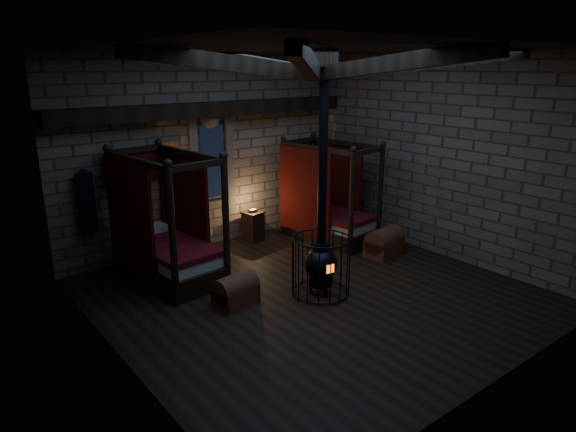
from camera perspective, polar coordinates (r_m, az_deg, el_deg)
room at (r=8.56m, az=2.70°, el=15.01°), size 7.02×7.02×4.29m
bed_left at (r=10.12m, az=-13.32°, el=-3.40°), size 1.43×2.41×2.41m
bed_right at (r=12.08m, az=4.36°, el=0.07°), size 1.39×2.28×2.26m
trunk_left at (r=8.92m, az=-5.84°, el=-8.25°), size 0.80×0.58×0.54m
trunk_right at (r=11.24m, az=10.67°, el=-2.95°), size 0.92×0.66×0.62m
nightstand_left at (r=11.03m, az=-12.00°, el=-2.91°), size 0.50×0.48×0.87m
nightstand_right at (r=11.96m, az=-3.89°, el=-1.11°), size 0.51×0.49×0.75m
stove at (r=9.11m, az=3.67°, el=-4.97°), size 1.04×1.04×4.05m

